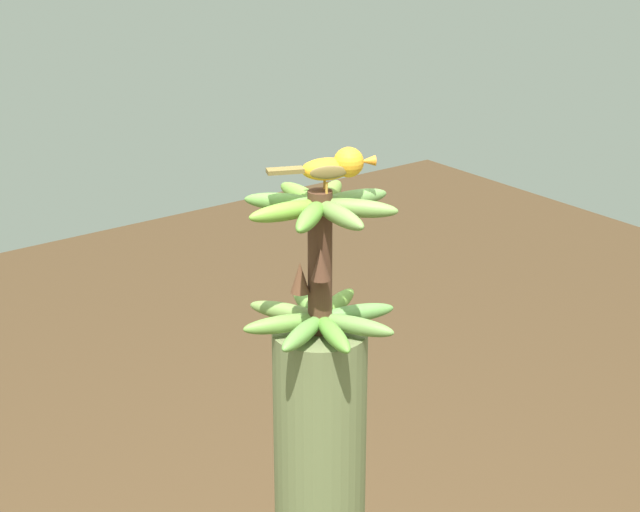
{
  "coord_description": "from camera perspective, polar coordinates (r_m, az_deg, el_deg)",
  "views": [
    {
      "loc": [
        -1.42,
        1.06,
        2.06
      ],
      "look_at": [
        0.0,
        0.0,
        1.38
      ],
      "focal_mm": 57.5,
      "sensor_mm": 36.0,
      "label": 1
    }
  ],
  "objects": [
    {
      "name": "banana_bunch",
      "position": [
        1.9,
        -0.02,
        -0.41
      ],
      "size": [
        0.3,
        0.3,
        0.28
      ],
      "color": "#4C2D1E",
      "rests_on": "banana_tree"
    },
    {
      "name": "perched_bird",
      "position": [
        1.84,
        0.87,
        5.03
      ],
      "size": [
        0.1,
        0.19,
        0.08
      ],
      "color": "#C68933",
      "rests_on": "banana_bunch"
    }
  ]
}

